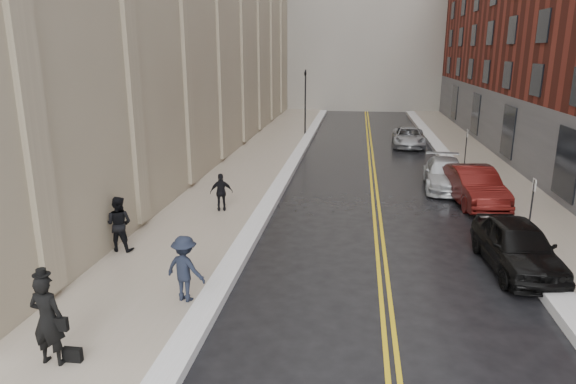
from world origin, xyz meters
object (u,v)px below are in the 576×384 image
(car_silver_far, at_px, (408,137))
(pedestrian_c, at_px, (221,192))
(car_silver_near, at_px, (445,174))
(car_maroon, at_px, (474,186))
(pedestrian_main, at_px, (48,320))
(pedestrian_a, at_px, (119,224))
(pedestrian_b, at_px, (185,268))
(car_black, at_px, (517,246))

(car_silver_far, bearing_deg, pedestrian_c, -115.73)
(car_silver_near, bearing_deg, pedestrian_c, -146.45)
(car_maroon, relative_size, pedestrian_c, 3.13)
(pedestrian_main, relative_size, pedestrian_a, 1.10)
(car_maroon, distance_m, car_silver_near, 2.71)
(car_silver_far, height_order, pedestrian_main, pedestrian_main)
(pedestrian_main, relative_size, pedestrian_c, 1.29)
(car_silver_far, height_order, pedestrian_c, pedestrian_c)
(car_maroon, relative_size, pedestrian_main, 2.43)
(car_silver_near, distance_m, car_silver_far, 11.53)
(pedestrian_a, height_order, pedestrian_b, pedestrian_a)
(car_silver_near, xyz_separation_m, pedestrian_b, (-8.82, -13.51, 0.34))
(car_black, xyz_separation_m, pedestrian_a, (-12.81, -0.47, 0.30))
(car_maroon, height_order, pedestrian_a, pedestrian_a)
(car_maroon, height_order, pedestrian_main, pedestrian_main)
(pedestrian_main, bearing_deg, car_black, -145.95)
(pedestrian_b, bearing_deg, pedestrian_main, 77.27)
(car_maroon, bearing_deg, pedestrian_a, -156.12)
(car_black, bearing_deg, car_silver_far, 89.81)
(car_maroon, xyz_separation_m, car_silver_far, (-1.60, 14.08, -0.15))
(pedestrian_b, bearing_deg, car_silver_near, -104.84)
(pedestrian_main, xyz_separation_m, pedestrian_a, (-1.43, 6.33, -0.09))
(pedestrian_a, bearing_deg, pedestrian_b, 137.95)
(car_black, height_order, pedestrian_main, pedestrian_main)
(pedestrian_main, xyz_separation_m, pedestrian_b, (1.92, 3.19, -0.12))
(car_silver_near, distance_m, pedestrian_b, 16.14)
(pedestrian_a, relative_size, pedestrian_c, 1.17)
(pedestrian_a, height_order, pedestrian_c, pedestrian_a)
(car_silver_near, bearing_deg, pedestrian_b, -119.01)
(car_maroon, xyz_separation_m, pedestrian_main, (-11.57, -14.12, 0.35))
(car_silver_far, distance_m, pedestrian_c, 19.40)
(pedestrian_main, distance_m, pedestrian_c, 11.13)
(car_silver_far, height_order, pedestrian_a, pedestrian_a)
(car_maroon, bearing_deg, pedestrian_c, -171.36)
(car_silver_far, bearing_deg, pedestrian_main, -107.02)
(pedestrian_b, bearing_deg, pedestrian_c, -63.71)
(pedestrian_b, xyz_separation_m, pedestrian_c, (-1.11, 7.91, -0.11))
(car_black, xyz_separation_m, pedestrian_main, (-11.38, -6.80, 0.39))
(pedestrian_c, bearing_deg, car_black, 141.99)
(pedestrian_b, distance_m, pedestrian_c, 7.99)
(car_black, relative_size, pedestrian_c, 2.91)
(car_silver_far, bearing_deg, pedestrian_a, -115.08)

